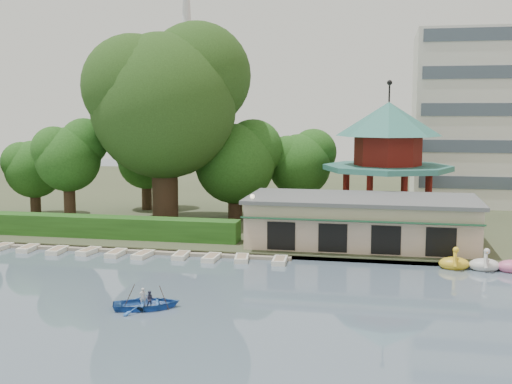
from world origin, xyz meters
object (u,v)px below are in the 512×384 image
(rowboat_with_passengers, at_px, (146,299))
(pavilion, at_px, (388,151))
(dock, at_px, (87,248))
(big_tree, at_px, (166,96))
(boathouse, at_px, (361,220))

(rowboat_with_passengers, bearing_deg, pavilion, 64.93)
(dock, height_order, rowboat_with_passengers, rowboat_with_passengers)
(big_tree, distance_m, rowboat_with_passengers, 28.69)
(pavilion, distance_m, big_tree, 21.78)
(boathouse, height_order, pavilion, pavilion)
(big_tree, bearing_deg, dock, -106.13)
(dock, distance_m, boathouse, 22.62)
(pavilion, bearing_deg, boathouse, -101.28)
(boathouse, bearing_deg, big_tree, 161.62)
(dock, bearing_deg, pavilion, 31.66)
(big_tree, relative_size, rowboat_with_passengers, 3.07)
(boathouse, distance_m, pavilion, 11.43)
(big_tree, xyz_separation_m, rowboat_with_passengers, (7.39, -24.93, -12.13))
(pavilion, bearing_deg, dock, -148.34)
(dock, relative_size, boathouse, 1.83)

